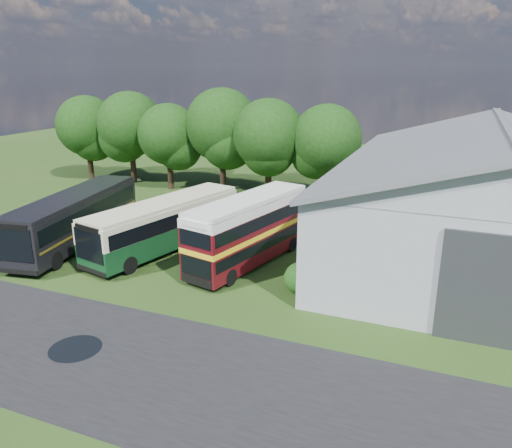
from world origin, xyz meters
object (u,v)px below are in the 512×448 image
at_px(bus_green_single, 165,224).
at_px(bus_maroon_double, 249,231).
at_px(bus_dark_single, 75,218).
at_px(storage_shed, 497,190).

bearing_deg(bus_green_single, bus_maroon_double, 11.58).
bearing_deg(bus_dark_single, bus_maroon_double, -4.07).
bearing_deg(bus_dark_single, storage_shed, 8.74).
distance_m(bus_green_single, bus_dark_single, 6.25).
distance_m(bus_green_single, bus_maroon_double, 5.94).
bearing_deg(bus_green_single, bus_dark_single, -154.36).
relative_size(bus_green_single, bus_dark_single, 0.95).
bearing_deg(bus_maroon_double, bus_dark_single, -161.56).
height_order(storage_shed, bus_green_single, storage_shed).
xyz_separation_m(storage_shed, bus_dark_single, (-25.52, -8.47, -2.36)).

